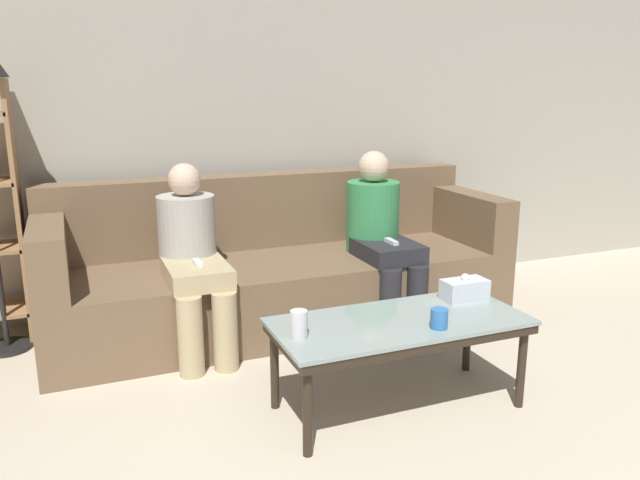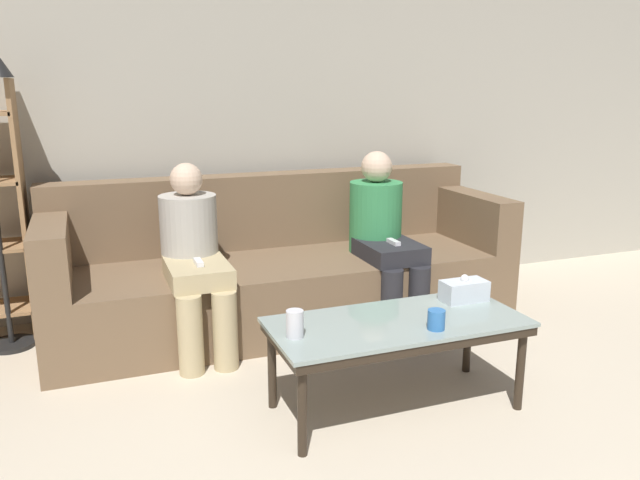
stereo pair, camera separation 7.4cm
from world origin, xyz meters
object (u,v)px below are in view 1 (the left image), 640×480
at_px(couch, 280,271).
at_px(seated_person_left_end, 192,254).
at_px(cup_near_right, 299,324).
at_px(coffee_table, 399,328).
at_px(tissue_box, 464,289).
at_px(cup_near_left, 439,319).
at_px(seated_person_mid_left, 380,232).

xyz_separation_m(couch, seated_person_left_end, (-0.58, -0.24, 0.23)).
distance_m(cup_near_right, seated_person_left_end, 1.07).
relative_size(coffee_table, tissue_box, 5.23).
bearing_deg(cup_near_right, coffee_table, 2.29).
bearing_deg(couch, cup_near_right, -105.13).
xyz_separation_m(couch, cup_near_left, (0.25, -1.42, 0.15)).
xyz_separation_m(tissue_box, seated_person_mid_left, (0.02, 0.92, 0.09)).
relative_size(coffee_table, seated_person_mid_left, 1.09).
relative_size(coffee_table, cup_near_left, 13.26).
xyz_separation_m(couch, coffee_table, (0.14, -1.27, 0.07)).
relative_size(cup_near_right, tissue_box, 0.53).
xyz_separation_m(cup_near_right, seated_person_left_end, (-0.24, 1.04, 0.06)).
height_order(cup_near_right, tissue_box, tissue_box).
bearing_deg(seated_person_mid_left, cup_near_left, -105.76).
height_order(cup_near_right, seated_person_mid_left, seated_person_mid_left).
xyz_separation_m(cup_near_left, seated_person_mid_left, (0.34, 1.20, 0.09)).
xyz_separation_m(cup_near_left, tissue_box, (0.32, 0.27, 0.01)).
relative_size(coffee_table, cup_near_right, 9.86).
bearing_deg(tissue_box, coffee_table, -164.21).
relative_size(cup_near_left, seated_person_mid_left, 0.08).
distance_m(tissue_box, seated_person_mid_left, 0.93).
height_order(coffee_table, cup_near_right, cup_near_right).
bearing_deg(cup_near_right, couch, 74.87).
height_order(couch, cup_near_left, couch).
bearing_deg(couch, coffee_table, -83.64).
distance_m(coffee_table, seated_person_mid_left, 1.15).
xyz_separation_m(tissue_box, seated_person_left_end, (-1.15, 0.90, 0.07)).
bearing_deg(seated_person_mid_left, couch, 159.22).
distance_m(cup_near_right, seated_person_mid_left, 1.42).
height_order(cup_near_left, seated_person_mid_left, seated_person_mid_left).
distance_m(couch, cup_near_right, 1.34).
xyz_separation_m(couch, tissue_box, (0.57, -1.15, 0.16)).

